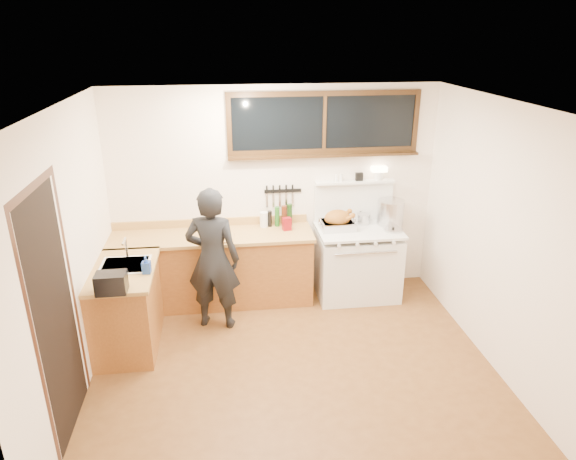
{
  "coord_description": "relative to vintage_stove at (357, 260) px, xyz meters",
  "views": [
    {
      "loc": [
        -0.62,
        -4.3,
        3.2
      ],
      "look_at": [
        0.05,
        0.85,
        1.15
      ],
      "focal_mm": 32.0,
      "sensor_mm": 36.0,
      "label": 1
    }
  ],
  "objects": [
    {
      "name": "counter_left",
      "position": [
        -2.7,
        -0.79,
        -0.02
      ],
      "size": [
        0.64,
        1.09,
        0.9
      ],
      "color": "brown",
      "rests_on": "ground"
    },
    {
      "name": "vintage_stove",
      "position": [
        0.0,
        0.0,
        0.0
      ],
      "size": [
        1.02,
        0.74,
        1.6
      ],
      "color": "white",
      "rests_on": "ground"
    },
    {
      "name": "sink_unit",
      "position": [
        -2.68,
        -0.71,
        0.38
      ],
      "size": [
        0.5,
        0.45,
        0.37
      ],
      "color": "white",
      "rests_on": "counter_left"
    },
    {
      "name": "counter_back",
      "position": [
        -1.8,
        0.04,
        -0.01
      ],
      "size": [
        2.44,
        0.64,
        1.0
      ],
      "color": "brown",
      "rests_on": "ground"
    },
    {
      "name": "roast_turkey",
      "position": [
        -0.26,
        0.03,
        0.53
      ],
      "size": [
        0.45,
        0.32,
        0.24
      ],
      "color": "silver",
      "rests_on": "vintage_stove"
    },
    {
      "name": "ground_plane",
      "position": [
        -1.0,
        -1.41,
        -0.48
      ],
      "size": [
        4.0,
        3.5,
        0.02
      ],
      "primitive_type": "cube",
      "color": "brown"
    },
    {
      "name": "left_doorway",
      "position": [
        -2.99,
        -1.96,
        0.62
      ],
      "size": [
        0.02,
        1.04,
        2.17
      ],
      "color": "black",
      "rests_on": "ground"
    },
    {
      "name": "saucepan",
      "position": [
        0.1,
        0.17,
        0.5
      ],
      "size": [
        0.18,
        0.3,
        0.13
      ],
      "color": "silver",
      "rests_on": "vintage_stove"
    },
    {
      "name": "back_window",
      "position": [
        -0.4,
        0.31,
        1.6
      ],
      "size": [
        2.32,
        0.13,
        0.77
      ],
      "color": "black",
      "rests_on": "room_shell"
    },
    {
      "name": "pitcher",
      "position": [
        -1.15,
        0.22,
        0.53
      ],
      "size": [
        0.1,
        0.1,
        0.19
      ],
      "color": "white",
      "rests_on": "counter_back"
    },
    {
      "name": "stockpot",
      "position": [
        0.43,
        0.11,
        0.59
      ],
      "size": [
        0.36,
        0.36,
        0.31
      ],
      "color": "silver",
      "rests_on": "vintage_stove"
    },
    {
      "name": "soap_bottle",
      "position": [
        -2.43,
        -0.92,
        0.52
      ],
      "size": [
        0.09,
        0.09,
        0.18
      ],
      "color": "#2045A2",
      "rests_on": "counter_left"
    },
    {
      "name": "coffee_tin",
      "position": [
        -0.88,
        0.07,
        0.51
      ],
      "size": [
        0.12,
        0.1,
        0.15
      ],
      "color": "maroon",
      "rests_on": "counter_back"
    },
    {
      "name": "knife_strip",
      "position": [
        -0.92,
        0.32,
        0.84
      ],
      "size": [
        0.46,
        0.03,
        0.28
      ],
      "color": "black",
      "rests_on": "room_shell"
    },
    {
      "name": "cutting_board",
      "position": [
        -1.71,
        -0.12,
        0.48
      ],
      "size": [
        0.38,
        0.3,
        0.13
      ],
      "color": "tan",
      "rests_on": "counter_back"
    },
    {
      "name": "man",
      "position": [
        -1.78,
        -0.51,
        0.36
      ],
      "size": [
        0.68,
        0.52,
        1.65
      ],
      "color": "black",
      "rests_on": "ground"
    },
    {
      "name": "bottle_cluster",
      "position": [
        -0.92,
        0.22,
        0.56
      ],
      "size": [
        0.31,
        0.07,
        0.28
      ],
      "color": "black",
      "rests_on": "counter_back"
    },
    {
      "name": "room_shell",
      "position": [
        -1.0,
        -1.41,
        1.18
      ],
      "size": [
        4.1,
        3.6,
        2.65
      ],
      "color": "white",
      "rests_on": "ground"
    },
    {
      "name": "pot_lid",
      "position": [
        0.4,
        -0.12,
        0.44
      ],
      "size": [
        0.28,
        0.28,
        0.04
      ],
      "color": "silver",
      "rests_on": "vintage_stove"
    },
    {
      "name": "toaster",
      "position": [
        -2.7,
        -1.29,
        0.53
      ],
      "size": [
        0.28,
        0.19,
        0.19
      ],
      "color": "black",
      "rests_on": "counter_left"
    }
  ]
}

